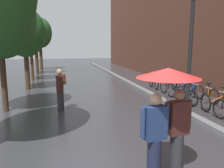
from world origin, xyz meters
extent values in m
cube|color=slate|center=(3.20, 10.00, 0.06)|extent=(0.30, 36.00, 0.12)
cylinder|color=#473323|center=(-3.43, 5.65, 1.20)|extent=(0.22, 0.22, 2.39)
cylinder|color=#473323|center=(-3.14, 10.08, 1.10)|extent=(0.27, 0.27, 2.21)
ellipsoid|color=#235623|center=(-3.14, 10.08, 3.25)|extent=(2.26, 2.26, 2.79)
cylinder|color=#473323|center=(-3.24, 13.51, 1.22)|extent=(0.21, 0.21, 2.44)
ellipsoid|color=#2D6628|center=(-3.24, 13.51, 3.36)|extent=(2.34, 2.34, 2.44)
cylinder|color=#473323|center=(-3.20, 17.04, 1.34)|extent=(0.27, 0.27, 2.68)
ellipsoid|color=#235623|center=(-3.20, 17.04, 3.60)|extent=(2.43, 2.43, 2.43)
cylinder|color=#473323|center=(-3.09, 20.58, 1.31)|extent=(0.31, 0.31, 2.61)
ellipsoid|color=#235623|center=(-3.09, 20.58, 3.77)|extent=(2.41, 2.41, 3.07)
torus|color=black|center=(4.03, 2.92, 0.35)|extent=(0.11, 0.70, 0.70)
cylinder|color=black|center=(4.11, 2.93, 0.64)|extent=(0.04, 0.04, 0.58)
cylinder|color=#9E9EA3|center=(4.11, 2.93, 0.93)|extent=(0.06, 0.46, 0.03)
torus|color=black|center=(4.08, 3.78, 0.35)|extent=(0.12, 0.70, 0.70)
cylinder|color=orange|center=(4.69, 3.73, 0.55)|extent=(0.88, 0.11, 0.43)
cylinder|color=orange|center=(4.79, 3.72, 0.62)|extent=(0.04, 0.04, 0.55)
cube|color=black|center=(4.79, 3.72, 0.93)|extent=(0.23, 0.12, 0.06)
cylinder|color=orange|center=(4.16, 3.78, 0.64)|extent=(0.04, 0.04, 0.58)
cylinder|color=#9E9EA3|center=(4.16, 3.78, 0.93)|extent=(0.07, 0.46, 0.03)
torus|color=black|center=(4.06, 4.59, 0.35)|extent=(0.07, 0.70, 0.70)
torus|color=black|center=(5.08, 4.61, 0.35)|extent=(0.07, 0.70, 0.70)
cylinder|color=black|center=(4.67, 4.60, 0.55)|extent=(0.88, 0.05, 0.43)
cylinder|color=black|center=(4.77, 4.60, 0.62)|extent=(0.04, 0.04, 0.55)
cube|color=black|center=(4.77, 4.60, 0.93)|extent=(0.22, 0.10, 0.06)
cylinder|color=black|center=(4.14, 4.59, 0.64)|extent=(0.04, 0.04, 0.58)
cylinder|color=#9E9EA3|center=(4.14, 4.59, 0.93)|extent=(0.04, 0.46, 0.03)
torus|color=black|center=(4.03, 5.51, 0.35)|extent=(0.15, 0.70, 0.70)
torus|color=black|center=(5.04, 5.65, 0.35)|extent=(0.15, 0.70, 0.70)
cylinder|color=#233DA8|center=(4.63, 5.59, 0.55)|extent=(0.88, 0.15, 0.43)
cylinder|color=#233DA8|center=(4.74, 5.61, 0.62)|extent=(0.04, 0.04, 0.55)
cube|color=black|center=(4.74, 5.61, 0.93)|extent=(0.23, 0.13, 0.06)
cylinder|color=#233DA8|center=(4.11, 5.52, 0.64)|extent=(0.04, 0.04, 0.58)
cylinder|color=#9E9EA3|center=(4.11, 5.52, 0.93)|extent=(0.09, 0.46, 0.03)
torus|color=black|center=(3.96, 6.27, 0.35)|extent=(0.13, 0.70, 0.70)
torus|color=black|center=(4.97, 6.37, 0.35)|extent=(0.13, 0.70, 0.70)
cylinder|color=#233DA8|center=(4.56, 6.33, 0.55)|extent=(0.88, 0.13, 0.43)
cylinder|color=#233DA8|center=(4.67, 6.34, 0.62)|extent=(0.04, 0.04, 0.55)
cube|color=black|center=(4.67, 6.34, 0.93)|extent=(0.23, 0.12, 0.06)
cylinder|color=#233DA8|center=(4.04, 6.27, 0.64)|extent=(0.04, 0.04, 0.58)
cylinder|color=#9E9EA3|center=(4.04, 6.27, 0.93)|extent=(0.08, 0.46, 0.03)
torus|color=black|center=(4.04, 7.24, 0.35)|extent=(0.13, 0.70, 0.70)
torus|color=black|center=(5.06, 7.34, 0.35)|extent=(0.13, 0.70, 0.70)
cylinder|color=slate|center=(4.65, 7.30, 0.55)|extent=(0.88, 0.12, 0.43)
cylinder|color=slate|center=(4.75, 7.31, 0.62)|extent=(0.04, 0.04, 0.55)
cube|color=black|center=(4.75, 7.31, 0.93)|extent=(0.23, 0.12, 0.06)
cylinder|color=slate|center=(4.12, 7.25, 0.64)|extent=(0.04, 0.04, 0.58)
cylinder|color=#9E9EA3|center=(4.12, 7.25, 0.93)|extent=(0.07, 0.46, 0.03)
torus|color=black|center=(4.04, 8.16, 0.35)|extent=(0.16, 0.70, 0.70)
torus|color=black|center=(5.05, 8.02, 0.35)|extent=(0.16, 0.70, 0.70)
cylinder|color=#233DA8|center=(4.65, 8.08, 0.55)|extent=(0.88, 0.16, 0.43)
cylinder|color=#233DA8|center=(4.75, 8.07, 0.62)|extent=(0.04, 0.04, 0.55)
cube|color=black|center=(4.75, 8.07, 0.93)|extent=(0.23, 0.13, 0.06)
cylinder|color=#233DA8|center=(4.12, 8.15, 0.64)|extent=(0.04, 0.04, 0.58)
cylinder|color=#9E9EA3|center=(4.12, 8.15, 0.93)|extent=(0.09, 0.46, 0.03)
torus|color=black|center=(4.08, 9.02, 0.35)|extent=(0.15, 0.70, 0.70)
torus|color=black|center=(5.09, 8.89, 0.35)|extent=(0.15, 0.70, 0.70)
cylinder|color=orange|center=(4.69, 8.94, 0.55)|extent=(0.88, 0.15, 0.43)
cylinder|color=orange|center=(4.79, 8.93, 0.62)|extent=(0.04, 0.04, 0.55)
cube|color=black|center=(4.79, 8.93, 0.93)|extent=(0.23, 0.13, 0.06)
cylinder|color=orange|center=(4.16, 9.01, 0.64)|extent=(0.04, 0.04, 0.58)
cylinder|color=#9E9EA3|center=(4.16, 9.01, 0.93)|extent=(0.08, 0.46, 0.03)
cylinder|color=#1E233D|center=(0.30, 0.11, 0.42)|extent=(0.26, 0.26, 0.83)
cube|color=navy|center=(0.30, 0.11, 1.15)|extent=(0.42, 0.27, 0.63)
sphere|color=tan|center=(0.30, 0.11, 1.59)|extent=(0.21, 0.21, 0.21)
cylinder|color=navy|center=(0.05, 0.08, 1.18)|extent=(0.09, 0.09, 0.56)
cylinder|color=navy|center=(0.55, 0.14, 1.18)|extent=(0.09, 0.09, 0.56)
cylinder|color=#2D2D33|center=(0.79, 0.17, 0.43)|extent=(0.26, 0.26, 0.86)
cube|color=#4C231E|center=(0.79, 0.17, 1.19)|extent=(0.42, 0.27, 0.65)
sphere|color=#9E7051|center=(0.79, 0.17, 1.63)|extent=(0.21, 0.21, 0.21)
cylinder|color=#4C231E|center=(0.54, 0.14, 1.22)|extent=(0.09, 0.09, 0.58)
cylinder|color=#4C231E|center=(1.04, 0.21, 1.22)|extent=(0.09, 0.09, 0.58)
cylinder|color=#9E9EA3|center=(0.54, 0.16, 1.39)|extent=(0.02, 0.02, 1.18)
cone|color=red|center=(0.54, 0.16, 2.05)|extent=(1.16, 1.16, 0.18)
cylinder|color=black|center=(2.60, 2.73, 1.98)|extent=(0.12, 0.12, 3.96)
cylinder|color=#2D2D33|center=(-1.35, 5.21, 0.40)|extent=(0.26, 0.26, 0.81)
cube|color=#4C231E|center=(-1.35, 5.21, 1.11)|extent=(0.28, 0.43, 0.60)
sphere|color=tan|center=(-1.35, 5.21, 1.54)|extent=(0.21, 0.21, 0.21)
cylinder|color=#4C231E|center=(-1.39, 4.96, 1.14)|extent=(0.09, 0.09, 0.54)
cylinder|color=#4C231E|center=(-1.31, 5.46, 1.14)|extent=(0.09, 0.09, 0.54)
cube|color=#592D19|center=(-1.21, 5.19, 1.25)|extent=(0.18, 0.28, 0.36)
camera|label=1|loc=(-1.37, -3.46, 2.54)|focal=35.76mm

